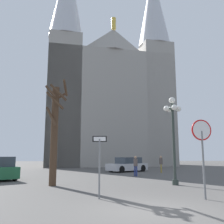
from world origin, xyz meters
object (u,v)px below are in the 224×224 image
Objects in this scene: cathedral at (107,98)px; stop_sign at (202,142)px; street_lamp at (173,126)px; pedestrian_standing at (161,163)px; parked_car_near_silver at (127,165)px; bare_tree at (55,130)px; one_way_arrow_sign at (99,160)px; pedestrian_walking at (136,164)px.

cathedral is 31.09m from stop_sign.
pedestrian_standing is (1.84, 9.33, -2.35)m from street_lamp.
street_lamp reaches higher than pedestrian_standing.
parked_car_near_silver is (-1.06, 11.14, -2.63)m from street_lamp.
bare_tree is at bearing 178.92° from street_lamp.
bare_tree is at bearing -100.43° from cathedral.
cathedral is 10.95× the size of stop_sign.
pedestrian_walking is (3.19, 9.92, -0.53)m from one_way_arrow_sign.
pedestrian_standing is at bearing 80.86° from stop_sign.
street_lamp is (4.38, 4.14, 1.81)m from one_way_arrow_sign.
cathedral is at bearing 92.74° from pedestrian_walking.
pedestrian_walking is (0.93, -19.49, -9.77)m from cathedral.
bare_tree is at bearing 119.08° from one_way_arrow_sign.
stop_sign is 7.95m from bare_tree.
pedestrian_standing is at bearing 65.20° from one_way_arrow_sign.
cathedral reaches higher than pedestrian_standing.
parked_car_near_silver is at bearing -85.68° from cathedral.
street_lamp is at bearing -101.14° from pedestrian_standing.
pedestrian_walking is at bearing -91.45° from parked_car_near_silver.
cathedral is 26.42m from street_lamp.
one_way_arrow_sign is 0.55× the size of parked_car_near_silver.
cathedral reaches higher than street_lamp.
parked_car_near_silver is (5.69, 11.01, -2.36)m from bare_tree.
cathedral is 17.38m from parked_car_near_silver.
stop_sign is 10.45m from pedestrian_walking.
parked_car_near_silver is at bearing 88.55° from pedestrian_walking.
bare_tree is 12.62m from parked_car_near_silver.
stop_sign is at bearing -94.98° from street_lamp.
bare_tree is 3.71× the size of pedestrian_walking.
cathedral reaches higher than parked_car_near_silver.
one_way_arrow_sign reaches higher than pedestrian_walking.
pedestrian_walking is 1.01× the size of pedestrian_standing.
pedestrian_standing is at bearing -76.02° from cathedral.
cathedral reaches higher than stop_sign.
pedestrian_standing is (2.24, 13.90, -1.21)m from stop_sign.
cathedral is at bearing 79.57° from bare_tree.
bare_tree is (-6.76, 0.13, -0.27)m from street_lamp.
street_lamp is 6.35m from pedestrian_walking.
one_way_arrow_sign reaches higher than parked_car_near_silver.
bare_tree reaches higher than pedestrian_walking.
parked_car_near_silver is at bearing 77.72° from one_way_arrow_sign.
one_way_arrow_sign is at bearing 173.81° from stop_sign.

